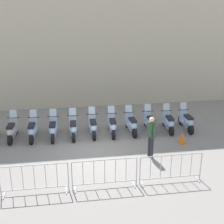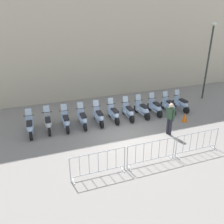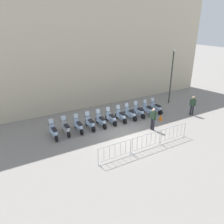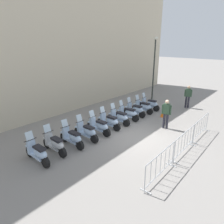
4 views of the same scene
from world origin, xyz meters
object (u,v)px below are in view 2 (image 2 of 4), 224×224
(motorcycle_1, at_px, (48,123))
(street_lamp, at_px, (209,54))
(officer_mid_plaza, at_px, (170,117))
(barrier_segment_0, at_px, (98,164))
(motorcycle_2, at_px, (66,121))
(barrier_segment_1, at_px, (151,153))
(barrier_segment_2, at_px, (197,143))
(traffic_cone, at_px, (185,117))
(motorcycle_9, at_px, (169,106))
(motorcycle_5, at_px, (114,114))
(motorcycle_7, at_px, (143,110))
(motorcycle_6, at_px, (129,112))
(motorcycle_8, at_px, (155,107))
(motorcycle_3, at_px, (83,119))
(motorcycle_0, at_px, (30,127))
(motorcycle_4, at_px, (99,117))
(motorcycle_10, at_px, (181,104))

(motorcycle_1, relative_size, street_lamp, 0.33)
(officer_mid_plaza, bearing_deg, barrier_segment_0, -148.46)
(motorcycle_2, distance_m, barrier_segment_1, 5.19)
(barrier_segment_2, distance_m, street_lamp, 8.26)
(motorcycle_2, bearing_deg, barrier_segment_1, -49.61)
(motorcycle_1, bearing_deg, traffic_cone, -3.48)
(motorcycle_2, height_order, traffic_cone, motorcycle_2)
(motorcycle_9, xyz_separation_m, traffic_cone, (0.36, -1.41, -0.18))
(motorcycle_5, height_order, motorcycle_7, same)
(motorcycle_6, xyz_separation_m, motorcycle_9, (2.75, 0.38, 0.00))
(motorcycle_7, bearing_deg, street_lamp, 21.98)
(motorcycle_2, xyz_separation_m, motorcycle_6, (3.66, 0.52, 0.00))
(motorcycle_1, distance_m, street_lamp, 11.64)
(motorcycle_5, bearing_deg, motorcycle_8, 8.86)
(motorcycle_5, bearing_deg, traffic_cone, -12.83)
(motorcycle_1, relative_size, motorcycle_3, 1.00)
(street_lamp, bearing_deg, motorcycle_3, -163.20)
(motorcycle_0, relative_size, barrier_segment_2, 0.78)
(motorcycle_4, distance_m, traffic_cone, 4.99)
(motorcycle_10, bearing_deg, motorcycle_4, -171.71)
(barrier_segment_0, relative_size, officer_mid_plaza, 1.27)
(motorcycle_1, height_order, motorcycle_9, same)
(motorcycle_8, relative_size, barrier_segment_1, 0.78)
(motorcycle_6, xyz_separation_m, barrier_segment_2, (1.99, -4.15, 0.07))
(motorcycle_7, relative_size, officer_mid_plaza, 0.99)
(motorcycle_8, distance_m, traffic_cone, 1.87)
(motorcycle_2, height_order, motorcycle_8, same)
(motorcycle_6, height_order, barrier_segment_2, motorcycle_6)
(motorcycle_2, distance_m, barrier_segment_2, 6.71)
(motorcycle_4, distance_m, barrier_segment_2, 5.42)
(motorcycle_3, xyz_separation_m, traffic_cone, (5.85, -0.62, -0.18))
(motorcycle_6, height_order, traffic_cone, motorcycle_6)
(motorcycle_0, height_order, barrier_segment_0, motorcycle_0)
(motorcycle_7, xyz_separation_m, barrier_segment_2, (1.06, -4.29, 0.07))
(motorcycle_2, bearing_deg, motorcycle_8, 8.69)
(barrier_segment_1, distance_m, officer_mid_plaza, 2.90)
(motorcycle_5, xyz_separation_m, barrier_segment_2, (2.90, -4.04, 0.07))
(barrier_segment_2, height_order, traffic_cone, barrier_segment_2)
(motorcycle_2, distance_m, motorcycle_6, 3.70)
(motorcycle_9, distance_m, officer_mid_plaza, 2.96)
(motorcycle_3, bearing_deg, officer_mid_plaza, -23.48)
(barrier_segment_1, bearing_deg, motorcycle_5, 98.04)
(motorcycle_4, xyz_separation_m, motorcycle_5, (0.91, 0.18, 0.00))
(barrier_segment_0, bearing_deg, motorcycle_2, 104.12)
(motorcycle_9, bearing_deg, motorcycle_10, 7.98)
(motorcycle_10, xyz_separation_m, barrier_segment_1, (-3.97, -4.98, 0.07))
(motorcycle_2, height_order, motorcycle_5, same)
(motorcycle_2, xyz_separation_m, motorcycle_8, (5.49, 0.84, 0.00))
(motorcycle_2, bearing_deg, officer_mid_plaza, -18.59)
(barrier_segment_1, xyz_separation_m, barrier_segment_2, (2.29, 0.32, 0.00))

